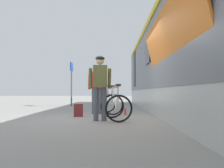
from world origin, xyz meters
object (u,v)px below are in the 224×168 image
cyclist_far_in_olive (100,82)px  bicycle_near_silver (110,103)px  backpack_on_platform (78,110)px  water_bottle_near_the_bikes (125,112)px  platform_sign_post (72,76)px  train_car (194,58)px  cyclist_near_in_red (97,84)px  bicycle_far_white (115,106)px

cyclist_far_in_olive → bicycle_near_silver: cyclist_far_in_olive is taller
cyclist_far_in_olive → backpack_on_platform: (-0.75, 1.05, -0.85)m
water_bottle_near_the_bikes → platform_sign_post: bearing=119.9°
train_car → backpack_on_platform: 4.37m
backpack_on_platform → water_bottle_near_the_bikes: backpack_on_platform is taller
bicycle_near_silver → train_car: bearing=-3.4°
cyclist_near_in_red → bicycle_near_silver: bearing=1.9°
cyclist_far_in_olive → platform_sign_post: 6.50m
train_car → cyclist_far_in_olive: (-3.17, -1.82, -0.91)m
backpack_on_platform → platform_sign_post: 5.45m
bicycle_near_silver → backpack_on_platform: bearing=-136.0°
cyclist_far_in_olive → backpack_on_platform: bearing=125.4°
cyclist_far_in_olive → bicycle_near_silver: 2.11m
cyclist_near_in_red → bicycle_far_white: size_ratio=1.50×
train_car → bicycle_near_silver: train_car is taller
cyclist_far_in_olive → train_car: bearing=29.9°
cyclist_near_in_red → water_bottle_near_the_bikes: bearing=-25.8°
bicycle_near_silver → bicycle_far_white: bearing=-84.1°
platform_sign_post → backpack_on_platform: bearing=-76.9°
water_bottle_near_the_bikes → train_car: bearing=7.6°
train_car → bicycle_far_white: 3.58m
train_car → bicycle_near_silver: 3.34m
train_car → cyclist_near_in_red: (-3.41, 0.16, -0.91)m
train_car → platform_sign_post: size_ratio=7.63×
water_bottle_near_the_bikes → platform_sign_post: platform_sign_post is taller
train_car → bicycle_near_silver: size_ratio=15.19×
cyclist_near_in_red → cyclist_far_in_olive: size_ratio=1.00×
bicycle_near_silver → bicycle_far_white: (0.19, -1.85, 0.00)m
bicycle_near_silver → bicycle_far_white: 1.86m
bicycle_far_white → backpack_on_platform: 1.49m
bicycle_near_silver → platform_sign_post: 4.86m
cyclist_far_in_olive → bicycle_far_white: cyclist_far_in_olive is taller
platform_sign_post → water_bottle_near_the_bikes: bearing=-60.1°
train_car → cyclist_far_in_olive: 3.77m
water_bottle_near_the_bikes → cyclist_near_in_red: bearing=154.2°
water_bottle_near_the_bikes → platform_sign_post: size_ratio=0.09×
cyclist_near_in_red → platform_sign_post: size_ratio=0.73×
train_car → backpack_on_platform: size_ratio=45.75×
cyclist_near_in_red → platform_sign_post: bearing=112.0°
cyclist_near_in_red → water_bottle_near_the_bikes: cyclist_near_in_red is taller
train_car → backpack_on_platform: bearing=-168.9°
train_car → bicycle_near_silver: (-2.94, 0.17, -1.56)m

